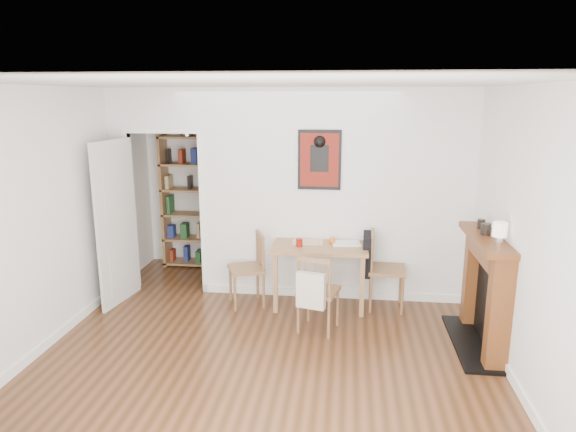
# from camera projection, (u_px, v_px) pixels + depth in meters

# --- Properties ---
(ground) EXTENTS (5.20, 5.20, 0.00)m
(ground) POSITION_uv_depth(u_px,v_px,m) (271.00, 344.00, 5.29)
(ground) COLOR brown
(ground) RESTS_ON ground
(room_shell) EXTENTS (5.20, 5.20, 5.20)m
(room_shell) POSITION_uv_depth(u_px,v_px,m) (294.00, 196.00, 6.28)
(room_shell) COLOR white
(room_shell) RESTS_ON ground
(dining_table) EXTENTS (1.13, 0.72, 0.77)m
(dining_table) POSITION_uv_depth(u_px,v_px,m) (320.00, 252.00, 6.15)
(dining_table) COLOR #9A7048
(dining_table) RESTS_ON ground
(chair_left) EXTENTS (0.58, 0.58, 0.90)m
(chair_left) POSITION_uv_depth(u_px,v_px,m) (246.00, 270.00, 6.21)
(chair_left) COLOR brown
(chair_left) RESTS_ON ground
(chair_right) EXTENTS (0.55, 0.49, 0.94)m
(chair_right) POSITION_uv_depth(u_px,v_px,m) (385.00, 269.00, 6.11)
(chair_right) COLOR brown
(chair_right) RESTS_ON ground
(chair_front) EXTENTS (0.54, 0.58, 0.88)m
(chair_front) POSITION_uv_depth(u_px,v_px,m) (318.00, 292.00, 5.51)
(chair_front) COLOR brown
(chair_front) RESTS_ON ground
(bookshelf) EXTENTS (0.83, 0.33, 1.96)m
(bookshelf) POSITION_uv_depth(u_px,v_px,m) (191.00, 202.00, 7.57)
(bookshelf) COLOR #9A7048
(bookshelf) RESTS_ON ground
(fireplace) EXTENTS (0.45, 1.25, 1.16)m
(fireplace) POSITION_uv_depth(u_px,v_px,m) (487.00, 288.00, 5.15)
(fireplace) COLOR brown
(fireplace) RESTS_ON ground
(red_glass) EXTENTS (0.08, 0.08, 0.10)m
(red_glass) POSITION_uv_depth(u_px,v_px,m) (299.00, 242.00, 6.03)
(red_glass) COLOR maroon
(red_glass) RESTS_ON dining_table
(orange_fruit) EXTENTS (0.08, 0.08, 0.08)m
(orange_fruit) POSITION_uv_depth(u_px,v_px,m) (332.00, 241.00, 6.15)
(orange_fruit) COLOR orange
(orange_fruit) RESTS_ON dining_table
(placemat) EXTENTS (0.38, 0.30, 0.00)m
(placemat) POSITION_uv_depth(u_px,v_px,m) (308.00, 242.00, 6.23)
(placemat) COLOR beige
(placemat) RESTS_ON dining_table
(notebook) EXTENTS (0.36, 0.29, 0.02)m
(notebook) POSITION_uv_depth(u_px,v_px,m) (346.00, 243.00, 6.15)
(notebook) COLOR white
(notebook) RESTS_ON dining_table
(mantel_lamp) EXTENTS (0.13, 0.13, 0.21)m
(mantel_lamp) POSITION_uv_depth(u_px,v_px,m) (500.00, 231.00, 4.71)
(mantel_lamp) COLOR silver
(mantel_lamp) RESTS_ON fireplace
(ceramic_jar_a) EXTENTS (0.10, 0.10, 0.11)m
(ceramic_jar_a) POSITION_uv_depth(u_px,v_px,m) (486.00, 229.00, 5.06)
(ceramic_jar_a) COLOR black
(ceramic_jar_a) RESTS_ON fireplace
(ceramic_jar_b) EXTENTS (0.08, 0.08, 0.10)m
(ceramic_jar_b) POSITION_uv_depth(u_px,v_px,m) (481.00, 224.00, 5.30)
(ceramic_jar_b) COLOR black
(ceramic_jar_b) RESTS_ON fireplace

